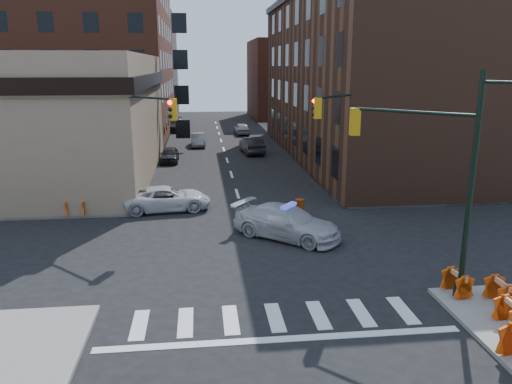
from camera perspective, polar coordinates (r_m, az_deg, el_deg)
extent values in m
plane|color=black|center=(23.53, -0.29, -6.28)|extent=(140.00, 140.00, 0.00)
cube|color=gray|center=(58.99, -26.96, 4.79)|extent=(34.00, 54.50, 0.15)
cube|color=gray|center=(60.79, 18.37, 5.86)|extent=(34.00, 54.50, 0.15)
cube|color=brown|center=(64.07, -22.00, 16.68)|extent=(25.00, 25.00, 24.00)
cube|color=#533121|center=(46.99, 12.94, 12.43)|extent=(14.00, 34.00, 14.00)
cube|color=brown|center=(85.00, -16.15, 13.61)|extent=(20.00, 18.00, 16.00)
cube|color=brown|center=(81.58, 5.25, 12.68)|extent=(16.00, 16.00, 12.00)
cylinder|color=black|center=(18.55, 23.33, 0.27)|extent=(0.20, 0.20, 8.00)
cylinder|color=black|center=(19.73, 22.24, -10.36)|extent=(0.44, 0.44, 0.50)
cylinder|color=black|center=(18.85, 17.45, 8.72)|extent=(3.27, 3.27, 0.12)
cube|color=#BF8C0C|center=(19.82, 11.24, 7.89)|extent=(0.35, 0.35, 1.05)
sphere|color=#FF0C05|center=(19.98, 11.58, 8.93)|extent=(0.22, 0.22, 0.22)
sphere|color=black|center=(20.01, 11.54, 7.99)|extent=(0.22, 0.22, 0.22)
sphere|color=black|center=(20.05, 11.49, 7.05)|extent=(0.22, 0.22, 0.22)
cylinder|color=black|center=(28.84, -15.32, 5.59)|extent=(0.20, 0.20, 8.00)
cylinder|color=black|center=(29.61, -14.84, -1.59)|extent=(0.44, 0.44, 0.50)
cylinder|color=black|center=(26.80, -12.77, 10.50)|extent=(3.27, 3.27, 0.12)
cube|color=#BF8C0C|center=(25.13, -9.43, 9.28)|extent=(0.35, 0.35, 1.05)
sphere|color=#FF0C05|center=(24.96, -9.84, 10.04)|extent=(0.22, 0.22, 0.22)
sphere|color=black|center=(24.99, -9.81, 9.28)|extent=(0.22, 0.22, 0.22)
sphere|color=black|center=(25.02, -9.78, 8.53)|extent=(0.22, 0.22, 0.22)
cylinder|color=black|center=(29.93, 11.50, 6.12)|extent=(0.20, 0.20, 8.00)
cylinder|color=black|center=(30.67, 11.15, -0.83)|extent=(0.44, 0.44, 0.50)
cylinder|color=black|center=(27.70, 9.58, 10.77)|extent=(3.27, 3.27, 0.12)
cube|color=#BF8C0C|center=(25.80, 7.06, 9.49)|extent=(0.35, 0.35, 1.05)
sphere|color=#FF0C05|center=(25.89, 6.66, 10.30)|extent=(0.22, 0.22, 0.22)
sphere|color=black|center=(25.92, 6.64, 9.57)|extent=(0.22, 0.22, 0.22)
sphere|color=black|center=(25.95, 6.62, 8.84)|extent=(0.22, 0.22, 0.22)
cylinder|color=black|center=(49.37, 5.16, 6.33)|extent=(0.24, 0.24, 2.60)
sphere|color=#994C16|center=(49.13, 5.22, 8.70)|extent=(3.00, 3.00, 3.00)
cylinder|color=black|center=(57.16, 3.56, 7.45)|extent=(0.24, 0.24, 2.60)
sphere|color=#994C16|center=(56.96, 3.59, 9.50)|extent=(3.00, 3.00, 3.00)
imported|color=#BCBDC1|center=(24.52, 3.54, -3.48)|extent=(5.65, 5.17, 1.59)
imported|color=silver|center=(29.58, -10.13, -0.74)|extent=(5.31, 2.93, 1.41)
imported|color=black|center=(44.35, -9.87, 4.23)|extent=(1.57, 3.86, 1.31)
imported|color=gray|center=(52.76, -6.64, 5.95)|extent=(1.53, 4.11, 1.34)
imported|color=black|center=(65.46, -9.24, 7.59)|extent=(2.59, 5.63, 1.59)
imported|color=black|center=(48.06, -0.49, 5.38)|extent=(2.16, 4.99, 1.60)
imported|color=#979A9F|center=(61.32, -1.64, 7.24)|extent=(1.82, 4.22, 1.42)
imported|color=black|center=(29.53, -16.80, -0.66)|extent=(0.70, 0.63, 1.60)
imported|color=black|center=(31.04, -17.47, 0.31)|extent=(1.04, 0.87, 1.93)
imported|color=black|center=(30.88, -20.89, -0.34)|extent=(1.02, 0.63, 1.62)
cylinder|color=#CF5809|center=(28.32, 5.01, -1.74)|extent=(0.65, 0.65, 0.94)
cylinder|color=#E23D0A|center=(31.96, -11.73, -0.16)|extent=(0.65, 0.65, 0.89)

